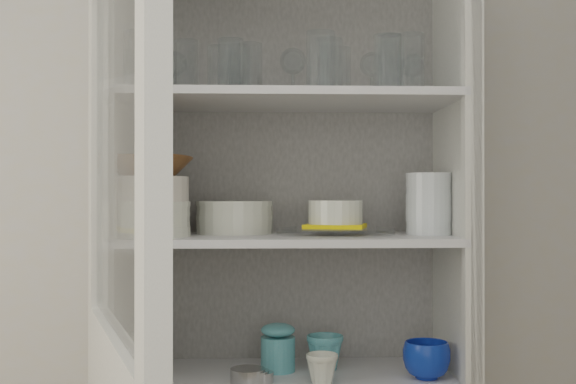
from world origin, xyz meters
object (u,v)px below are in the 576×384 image
(pantry_cabinet, at_px, (287,341))
(glass_platter, at_px, (335,231))
(goblet_0, at_px, (175,74))
(goblet_2, at_px, (372,75))
(goblet_1, at_px, (293,73))
(terracotta_bowl, at_px, (148,166))
(yellow_trivet, at_px, (335,226))
(cream_bowl, at_px, (148,189))
(mug_blue, at_px, (427,360))
(mug_teal, at_px, (325,353))
(teal_jar, at_px, (278,351))
(goblet_3, at_px, (412,76))
(measuring_cups, at_px, (248,376))
(plate_stack_back, at_px, (234,217))
(white_canister, at_px, (146,354))
(plate_stack_front, at_px, (148,219))
(grey_bowl_stack, at_px, (429,204))
(mug_white, at_px, (322,369))
(white_ramekin, at_px, (335,212))

(pantry_cabinet, distance_m, glass_platter, 0.36)
(goblet_0, distance_m, goblet_2, 0.60)
(pantry_cabinet, xyz_separation_m, goblet_2, (0.26, 0.05, 0.81))
(goblet_1, bearing_deg, terracotta_bowl, -156.46)
(yellow_trivet, bearing_deg, cream_bowl, -172.94)
(glass_platter, bearing_deg, mug_blue, -18.58)
(mug_teal, distance_m, teal_jar, 0.14)
(goblet_3, relative_size, teal_jar, 1.34)
(mug_blue, xyz_separation_m, teal_jar, (-0.42, 0.10, 0.01))
(pantry_cabinet, bearing_deg, glass_platter, -21.99)
(goblet_0, xyz_separation_m, measuring_cups, (0.23, -0.23, -0.87))
(yellow_trivet, bearing_deg, plate_stack_back, 165.05)
(goblet_0, xyz_separation_m, glass_platter, (0.48, -0.12, -0.47))
(teal_jar, bearing_deg, plate_stack_back, 154.78)
(goblet_2, xyz_separation_m, plate_stack_back, (-0.42, -0.03, -0.44))
(goblet_0, relative_size, glass_platter, 0.49)
(measuring_cups, distance_m, white_canister, 0.32)
(plate_stack_front, bearing_deg, cream_bowl, 0.00)
(goblet_0, bearing_deg, grey_bowl_stack, -9.80)
(glass_platter, bearing_deg, plate_stack_front, -172.94)
(teal_jar, relative_size, white_canister, 1.02)
(grey_bowl_stack, distance_m, white_canister, 0.93)
(goblet_3, height_order, measuring_cups, goblet_3)
(goblet_0, bearing_deg, measuring_cups, -44.70)
(white_canister, bearing_deg, pantry_cabinet, 8.29)
(goblet_3, bearing_deg, mug_blue, -89.48)
(teal_jar, bearing_deg, cream_bowl, -167.01)
(pantry_cabinet, height_order, goblet_1, pantry_cabinet)
(terracotta_bowl, relative_size, mug_white, 2.67)
(goblet_1, height_order, mug_blue, goblet_1)
(plate_stack_back, distance_m, mug_blue, 0.69)
(white_ramekin, bearing_deg, terracotta_bowl, -172.94)
(plate_stack_front, xyz_separation_m, mug_white, (0.48, -0.07, -0.41))
(terracotta_bowl, bearing_deg, plate_stack_front, 0.00)
(goblet_1, xyz_separation_m, white_ramekin, (0.12, -0.11, -0.43))
(plate_stack_front, height_order, glass_platter, plate_stack_front)
(glass_platter, bearing_deg, goblet_0, 166.20)
(goblet_2, xyz_separation_m, cream_bowl, (-0.66, -0.17, -0.35))
(plate_stack_front, distance_m, mug_teal, 0.65)
(grey_bowl_stack, xyz_separation_m, white_canister, (-0.82, 0.01, -0.43))
(goblet_1, relative_size, terracotta_bowl, 0.77)
(mug_blue, bearing_deg, plate_stack_front, 164.19)
(goblet_1, height_order, white_canister, goblet_1)
(white_ramekin, xyz_separation_m, grey_bowl_stack, (0.27, -0.01, 0.02))
(goblet_3, xyz_separation_m, white_ramekin, (-0.25, -0.10, -0.42))
(terracotta_bowl, relative_size, grey_bowl_stack, 1.32)
(goblet_2, bearing_deg, plate_stack_back, -176.21)
(goblet_0, relative_size, terracotta_bowl, 0.71)
(goblet_1, height_order, mug_teal, goblet_1)
(goblet_2, height_order, cream_bowl, goblet_2)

